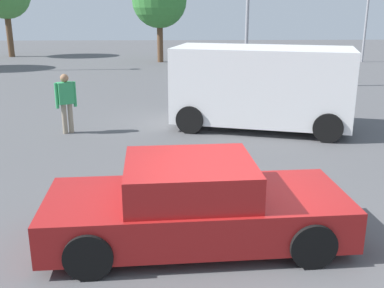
{
  "coord_description": "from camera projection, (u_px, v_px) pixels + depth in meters",
  "views": [
    {
      "loc": [
        -0.65,
        -5.98,
        3.38
      ],
      "look_at": [
        -0.38,
        2.08,
        0.9
      ],
      "focal_mm": 42.65,
      "sensor_mm": 36.0,
      "label": 1
    }
  ],
  "objects": [
    {
      "name": "ground_plane",
      "position": [
        222.0,
        243.0,
        6.73
      ],
      "size": [
        80.0,
        80.0,
        0.0
      ],
      "primitive_type": "plane",
      "color": "#515154"
    },
    {
      "name": "van_white",
      "position": [
        262.0,
        86.0,
        12.65
      ],
      "size": [
        5.19,
        3.31,
        2.27
      ],
      "rotation": [
        0.0,
        0.0,
        -0.27
      ],
      "color": "white",
      "rests_on": "ground_plane"
    },
    {
      "name": "sedan_foreground",
      "position": [
        195.0,
        205.0,
        6.62
      ],
      "size": [
        4.43,
        2.06,
        1.26
      ],
      "rotation": [
        0.0,
        0.0,
        0.06
      ],
      "color": "maroon",
      "rests_on": "ground_plane"
    },
    {
      "name": "tree_back_left",
      "position": [
        159.0,
        0.0,
        26.89
      ],
      "size": [
        3.24,
        3.24,
        5.24
      ],
      "color": "brown",
      "rests_on": "ground_plane"
    },
    {
      "name": "pedestrian",
      "position": [
        66.0,
        98.0,
        12.23
      ],
      "size": [
        0.52,
        0.4,
        1.62
      ],
      "rotation": [
        0.0,
        0.0,
        2.05
      ],
      "color": "gray",
      "rests_on": "ground_plane"
    }
  ]
}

